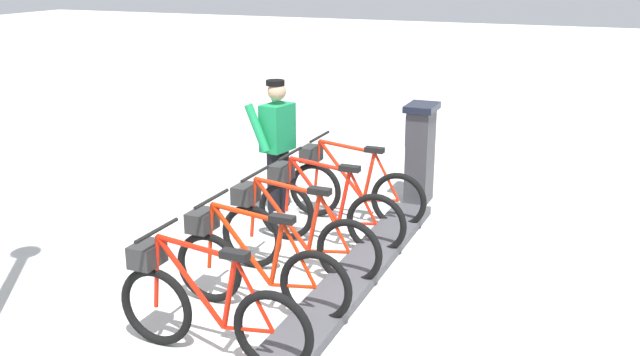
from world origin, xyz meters
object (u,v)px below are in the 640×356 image
payment_kiosk (420,152)px  bike_docked_3 (253,266)px  worker_near_rack (277,143)px  bike_docked_0 (350,187)px  bike_docked_4 (204,306)px  bike_docked_2 (292,234)px  bike_docked_1 (324,208)px

payment_kiosk → bike_docked_3: size_ratio=0.74×
worker_near_rack → payment_kiosk: bearing=-141.8°
bike_docked_0 → payment_kiosk: bearing=-119.4°
bike_docked_3 → bike_docked_4: 0.83m
bike_docked_4 → bike_docked_2: bearing=-90.0°
bike_docked_3 → bike_docked_4: (0.00, 0.83, 0.00)m
bike_docked_0 → bike_docked_3: size_ratio=1.00×
payment_kiosk → worker_near_rack: bearing=38.2°
bike_docked_0 → worker_near_rack: 1.01m
payment_kiosk → worker_near_rack: (1.46, 1.14, 0.24)m
bike_docked_3 → payment_kiosk: bearing=-99.3°
bike_docked_4 → worker_near_rack: (0.88, -3.17, 0.48)m
worker_near_rack → bike_docked_1: bearing=141.9°
bike_docked_0 → bike_docked_4: 3.30m
payment_kiosk → bike_docked_4: (0.57, 4.31, -0.24)m
bike_docked_2 → bike_docked_3: same height
bike_docked_1 → worker_near_rack: 1.22m
bike_docked_1 → worker_near_rack: (0.88, -0.69, 0.48)m
bike_docked_3 → worker_near_rack: size_ratio=1.04×
bike_docked_2 → bike_docked_4: size_ratio=1.00×
bike_docked_0 → worker_near_rack: size_ratio=1.04×
worker_near_rack → bike_docked_4: bearing=105.6°
payment_kiosk → bike_docked_3: bearing=80.7°
worker_near_rack → bike_docked_2: bearing=120.2°
payment_kiosk → bike_docked_3: payment_kiosk is taller
bike_docked_0 → bike_docked_3: 2.48m
payment_kiosk → bike_docked_1: 1.94m
payment_kiosk → bike_docked_2: size_ratio=0.74×
payment_kiosk → bike_docked_4: size_ratio=0.74×
bike_docked_2 → payment_kiosk: bearing=-102.1°
bike_docked_0 → worker_near_rack: (0.88, 0.13, 0.48)m
payment_kiosk → bike_docked_2: (0.57, 2.66, -0.24)m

